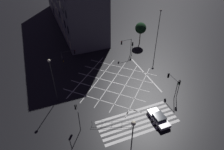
% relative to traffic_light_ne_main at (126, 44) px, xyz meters
% --- Properties ---
extents(ground_plane, '(200.00, 200.00, 0.00)m').
position_rel_traffic_light_ne_main_xyz_m(ground_plane, '(-6.97, -8.66, -3.06)').
color(ground_plane, black).
extents(road_markings, '(19.28, 23.20, 0.01)m').
position_rel_traffic_light_ne_main_xyz_m(road_markings, '(-6.51, -15.28, -3.06)').
color(road_markings, silver).
rests_on(road_markings, ground_plane).
extents(traffic_light_ne_main, '(2.76, 0.36, 4.15)m').
position_rel_traffic_light_ne_main_xyz_m(traffic_light_ne_main, '(0.00, 0.00, 0.00)').
color(traffic_light_ne_main, '#2D2D30').
rests_on(traffic_light_ne_main, ground_plane).
extents(traffic_light_nw_main, '(3.11, 0.36, 4.08)m').
position_rel_traffic_light_ne_main_xyz_m(traffic_light_nw_main, '(-13.52, 0.00, -0.03)').
color(traffic_light_nw_main, '#2D2D30').
rests_on(traffic_light_nw_main, ground_plane).
extents(traffic_light_ne_cross, '(0.36, 0.39, 3.35)m').
position_rel_traffic_light_ne_main_xyz_m(traffic_light_ne_cross, '(1.64, -0.33, -0.66)').
color(traffic_light_ne_cross, '#2D2D30').
rests_on(traffic_light_ne_cross, ground_plane).
extents(traffic_light_nw_cross, '(0.36, 2.67, 4.05)m').
position_rel_traffic_light_ne_main_xyz_m(traffic_light_nw_cross, '(-15.17, -1.61, -0.07)').
color(traffic_light_nw_cross, '#2D2D30').
rests_on(traffic_light_nw_cross, ground_plane).
extents(traffic_light_sw_cross, '(0.36, 1.98, 4.02)m').
position_rel_traffic_light_ne_main_xyz_m(traffic_light_sw_cross, '(-15.89, -16.99, -0.13)').
color(traffic_light_sw_cross, '#2D2D30').
rests_on(traffic_light_sw_cross, ground_plane).
extents(traffic_light_se_cross, '(0.36, 2.98, 4.04)m').
position_rel_traffic_light_ne_main_xyz_m(traffic_light_se_cross, '(1.65, -15.94, -0.07)').
color(traffic_light_se_cross, '#2D2D30').
rests_on(traffic_light_se_cross, ground_plane).
extents(traffic_light_se_main, '(0.39, 0.36, 3.98)m').
position_rel_traffic_light_ne_main_xyz_m(traffic_light_se_main, '(2.21, -17.26, -0.21)').
color(traffic_light_se_main, '#2D2D30').
rests_on(traffic_light_se_main, ground_plane).
extents(street_lamp_east, '(0.55, 0.55, 7.88)m').
position_rel_traffic_light_ne_main_xyz_m(street_lamp_east, '(-11.08, -25.37, 2.73)').
color(street_lamp_east, '#2D2D30').
rests_on(street_lamp_east, ground_plane).
extents(street_lamp_west, '(0.50, 0.50, 10.35)m').
position_rel_traffic_light_ne_main_xyz_m(street_lamp_west, '(8.30, -0.32, 3.89)').
color(street_lamp_west, '#2D2D30').
rests_on(street_lamp_west, ground_plane).
extents(street_lamp_far, '(0.49, 0.49, 8.59)m').
position_rel_traffic_light_ne_main_xyz_m(street_lamp_far, '(-18.05, -9.86, 2.82)').
color(street_lamp_far, '#2D2D30').
rests_on(street_lamp_far, ground_plane).
extents(street_tree_near, '(2.86, 2.86, 5.84)m').
position_rel_traffic_light_ne_main_xyz_m(street_tree_near, '(6.11, 4.17, 1.33)').
color(street_tree_near, '#38281C').
rests_on(street_tree_near, ground_plane).
extents(waiting_car, '(1.82, 4.36, 1.20)m').
position_rel_traffic_light_ne_main_xyz_m(waiting_car, '(-3.76, -20.76, -2.50)').
color(waiting_car, silver).
rests_on(waiting_car, ground_plane).
extents(pedestrian_railing, '(5.88, 2.38, 1.05)m').
position_rel_traffic_light_ne_main_xyz_m(pedestrian_railing, '(-11.04, -18.85, -2.39)').
color(pedestrian_railing, gray).
rests_on(pedestrian_railing, ground_plane).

